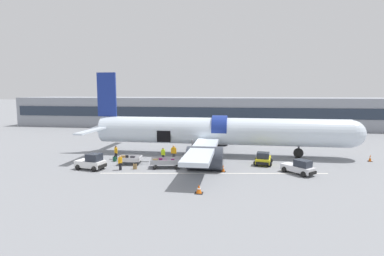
{
  "coord_description": "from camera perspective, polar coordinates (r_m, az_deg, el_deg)",
  "views": [
    {
      "loc": [
        5.14,
        -33.94,
        7.93
      ],
      "look_at": [
        -0.05,
        -0.32,
        3.8
      ],
      "focal_mm": 28.0,
      "sensor_mm": 36.0,
      "label": 1
    }
  ],
  "objects": [
    {
      "name": "suitcase_on_tarmac_spare",
      "position": [
        35.56,
        -14.51,
        -5.74
      ],
      "size": [
        0.47,
        0.4,
        0.66
      ],
      "color": "#14472D",
      "rests_on": "ground_plane"
    },
    {
      "name": "baggage_cart_loading",
      "position": [
        33.85,
        -11.73,
        -5.97
      ],
      "size": [
        3.39,
        2.34,
        1.02
      ],
      "color": "silver",
      "rests_on": "ground_plane"
    },
    {
      "name": "ground_plane",
      "position": [
        35.23,
        0.16,
        -6.09
      ],
      "size": [
        500.0,
        500.0,
        0.0
      ],
      "primitive_type": "plane",
      "color": "gray"
    },
    {
      "name": "baggage_cart_queued",
      "position": [
        31.76,
        -4.96,
        -6.63
      ],
      "size": [
        4.23,
        2.37,
        0.95
      ],
      "color": "#999BA0",
      "rests_on": "ground_plane"
    },
    {
      "name": "apron_marking_line",
      "position": [
        29.65,
        4.18,
        -8.6
      ],
      "size": [
        22.07,
        3.49,
        0.01
      ],
      "color": "silver",
      "rests_on": "ground_plane"
    },
    {
      "name": "safety_cone_wingtip",
      "position": [
        30.23,
        5.96,
        -7.66
      ],
      "size": [
        0.48,
        0.48,
        0.72
      ],
      "color": "black",
      "rests_on": "ground_plane"
    },
    {
      "name": "baggage_tug_rear",
      "position": [
        31.0,
        19.71,
        -7.12
      ],
      "size": [
        3.15,
        3.18,
        1.45
      ],
      "color": "silver",
      "rests_on": "ground_plane"
    },
    {
      "name": "ground_crew_supervisor",
      "position": [
        34.61,
        -3.51,
        -4.69
      ],
      "size": [
        0.64,
        0.44,
        1.85
      ],
      "color": "#2D2D33",
      "rests_on": "ground_plane"
    },
    {
      "name": "airplane",
      "position": [
        37.44,
        4.56,
        -0.84
      ],
      "size": [
        34.21,
        28.29,
        10.4
      ],
      "color": "silver",
      "rests_on": "ground_plane"
    },
    {
      "name": "ground_crew_loader_a",
      "position": [
        31.43,
        -13.51,
        -6.36
      ],
      "size": [
        0.47,
        0.53,
        1.55
      ],
      "color": "black",
      "rests_on": "ground_plane"
    },
    {
      "name": "safety_cone_nose",
      "position": [
        39.95,
        30.81,
        -4.97
      ],
      "size": [
        0.44,
        0.44,
        0.8
      ],
      "color": "black",
      "rests_on": "ground_plane"
    },
    {
      "name": "terminal_strip",
      "position": [
        69.22,
        4.5,
        3.06
      ],
      "size": [
        90.78,
        13.99,
        6.6
      ],
      "color": "gray",
      "rests_on": "ground_plane"
    },
    {
      "name": "ground_crew_driver",
      "position": [
        36.48,
        -14.28,
        -4.49
      ],
      "size": [
        0.52,
        0.52,
        1.61
      ],
      "color": "black",
      "rests_on": "ground_plane"
    },
    {
      "name": "baggage_tug_mid",
      "position": [
        33.73,
        13.4,
        -5.79
      ],
      "size": [
        2.23,
        2.86,
        1.43
      ],
      "color": "yellow",
      "rests_on": "ground_plane"
    },
    {
      "name": "ground_crew_loader_b",
      "position": [
        34.35,
        -5.53,
        -4.99
      ],
      "size": [
        0.56,
        0.49,
        1.63
      ],
      "color": "black",
      "rests_on": "ground_plane"
    },
    {
      "name": "suitcase_on_tarmac_upright",
      "position": [
        31.6,
        -10.82,
        -7.21
      ],
      "size": [
        0.39,
        0.19,
        0.67
      ],
      "color": "olive",
      "rests_on": "ground_plane"
    },
    {
      "name": "safety_cone_engine_left",
      "position": [
        23.95,
        1.32,
        -11.58
      ],
      "size": [
        0.64,
        0.64,
        0.71
      ],
      "color": "black",
      "rests_on": "ground_plane"
    },
    {
      "name": "baggage_tug_lead",
      "position": [
        32.63,
        -18.62,
        -6.24
      ],
      "size": [
        3.22,
        2.29,
        1.64
      ],
      "color": "white",
      "rests_on": "ground_plane"
    }
  ]
}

